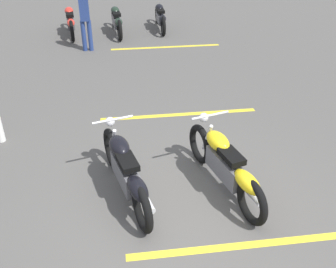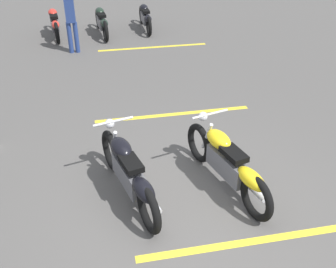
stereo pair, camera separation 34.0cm
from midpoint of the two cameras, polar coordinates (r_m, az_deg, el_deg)
ground_plane at (r=5.76m, az=3.61°, el=-11.40°), size 60.00×60.00×0.00m
motorcycle_bright_foreground at (r=5.96m, az=9.96°, el=-4.46°), size 2.20×0.78×1.04m
motorcycle_dark_foreground at (r=5.78m, az=-4.39°, el=-5.31°), size 2.20×0.77×1.04m
motorcycle_row_far_left at (r=13.49m, az=-0.34°, el=16.45°), size 2.04×0.26×0.77m
motorcycle_row_left at (r=13.11m, az=-6.62°, el=15.89°), size 2.12×0.33×0.80m
motorcycle_row_center at (r=13.26m, az=-13.11°, el=15.50°), size 2.14×0.37×0.81m
bystander_near_row at (r=11.60m, az=-11.02°, el=16.33°), size 0.23×0.30×1.78m
parking_stripe_near at (r=5.48m, az=13.42°, el=-15.26°), size 0.22×3.20×0.01m
parking_stripe_mid at (r=8.16m, az=2.79°, el=2.80°), size 0.22×3.20×0.01m
parking_stripe_far at (r=11.95m, az=0.50°, el=12.37°), size 0.22×3.20×0.01m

